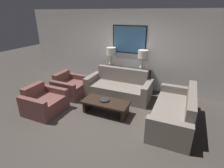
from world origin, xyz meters
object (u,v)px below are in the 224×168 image
object	(u,v)px
console_table	(126,79)
table_lamp_left	(111,54)
table_lamp_right	(143,57)
coffee_table	(106,104)
armchair_near_back_wall	(70,87)
decorative_bowl	(104,100)
couch_by_side	(175,113)
armchair_near_camera	(44,103)
couch_by_back_wall	(119,88)

from	to	relation	value
console_table	table_lamp_left	world-z (taller)	table_lamp_left
table_lamp_right	coffee_table	world-z (taller)	table_lamp_right
console_table	coffee_table	xyz separation A→B (m)	(0.08, -1.78, -0.10)
armchair_near_back_wall	decorative_bowl	bearing A→B (deg)	-20.65
table_lamp_left	couch_by_side	size ratio (longest dim) A/B	0.34
couch_by_side	decorative_bowl	xyz separation A→B (m)	(-1.78, -0.27, 0.10)
table_lamp_left	table_lamp_right	bearing A→B (deg)	0.00
decorative_bowl	couch_by_side	bearing A→B (deg)	8.68
console_table	coffee_table	bearing A→B (deg)	-87.54
table_lamp_left	decorative_bowl	distance (m)	2.04
console_table	table_lamp_left	size ratio (longest dim) A/B	2.40
couch_by_side	decorative_bowl	bearing A→B (deg)	-171.32
console_table	table_lamp_right	size ratio (longest dim) A/B	2.40
couch_by_side	armchair_near_camera	world-z (taller)	couch_by_side
console_table	armchair_near_back_wall	bearing A→B (deg)	-141.52
armchair_near_camera	coffee_table	bearing A→B (deg)	20.48
armchair_near_back_wall	console_table	bearing A→B (deg)	38.48
table_lamp_left	armchair_near_camera	world-z (taller)	table_lamp_left
coffee_table	decorative_bowl	size ratio (longest dim) A/B	4.66
console_table	armchair_near_back_wall	xyz separation A→B (m)	(-1.50, -1.19, -0.11)
couch_by_back_wall	armchair_near_back_wall	size ratio (longest dim) A/B	2.13
table_lamp_left	couch_by_back_wall	xyz separation A→B (m)	(0.56, -0.66, -0.93)
coffee_table	decorative_bowl	xyz separation A→B (m)	(-0.05, 0.01, 0.11)
couch_by_back_wall	table_lamp_left	bearing A→B (deg)	130.07
table_lamp_left	coffee_table	size ratio (longest dim) A/B	0.56
decorative_bowl	console_table	bearing A→B (deg)	90.98
armchair_near_camera	decorative_bowl	bearing A→B (deg)	21.44
table_lamp_left	coffee_table	distance (m)	2.11
coffee_table	armchair_near_camera	size ratio (longest dim) A/B	1.29
table_lamp_left	armchair_near_camera	bearing A→B (deg)	-111.67
table_lamp_left	console_table	bearing A→B (deg)	0.00
table_lamp_right	coffee_table	size ratio (longest dim) A/B	0.56
table_lamp_left	couch_by_back_wall	distance (m)	1.27
decorative_bowl	table_lamp_right	bearing A→B (deg)	73.37
console_table	decorative_bowl	world-z (taller)	console_table
console_table	decorative_bowl	size ratio (longest dim) A/B	6.22
console_table	couch_by_back_wall	distance (m)	0.67
table_lamp_left	armchair_near_back_wall	distance (m)	1.79
table_lamp_left	decorative_bowl	world-z (taller)	table_lamp_left
table_lamp_right	couch_by_back_wall	world-z (taller)	table_lamp_right
table_lamp_right	armchair_near_camera	bearing A→B (deg)	-130.98
couch_by_back_wall	couch_by_side	size ratio (longest dim) A/B	1.00
couch_by_side	armchair_near_back_wall	bearing A→B (deg)	174.72
table_lamp_right	decorative_bowl	distance (m)	2.03
couch_by_back_wall	couch_by_side	xyz separation A→B (m)	(1.81, -0.83, 0.00)
console_table	coffee_table	world-z (taller)	console_table
table_lamp_right	coffee_table	xyz separation A→B (m)	(-0.48, -1.78, -0.94)
armchair_near_back_wall	armchair_near_camera	size ratio (longest dim) A/B	1.00
decorative_bowl	armchair_near_back_wall	distance (m)	1.64
armchair_near_camera	console_table	bearing A→B (deg)	57.67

